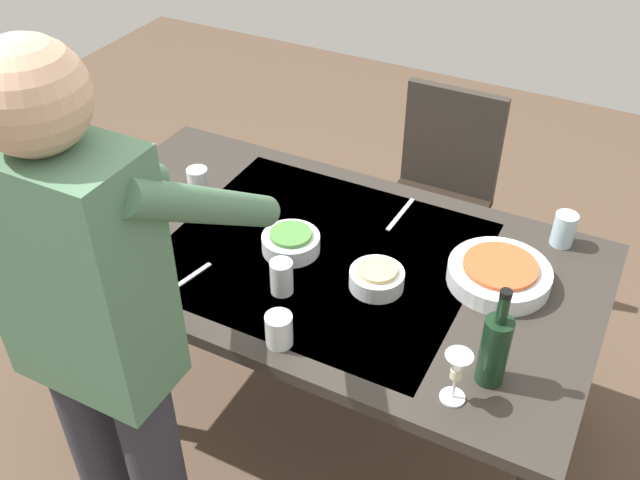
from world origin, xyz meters
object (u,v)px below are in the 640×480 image
Objects in this scene: person_server at (102,339)px; water_cup_near_left at (564,229)px; water_cup_near_right at (198,182)px; water_cup_far_left at (279,330)px; serving_bowl_pasta at (499,274)px; side_bowl_salad at (291,242)px; side_bowl_bread at (377,278)px; wine_bottle at (495,348)px; wine_glass_left at (457,369)px; dining_table at (320,270)px; chair_near at (440,187)px; dinner_plate_near at (128,248)px; water_cup_far_right at (282,277)px.

water_cup_near_left is at bearing -126.51° from person_server.
water_cup_near_right is 0.77m from water_cup_far_left.
side_bowl_salad is at bearing 13.30° from serving_bowl_pasta.
wine_bottle is at bearing 153.69° from side_bowl_bread.
wine_glass_left reaches higher than water_cup_far_left.
person_server is 0.91m from water_cup_near_right.
water_cup_far_left is 0.31× the size of serving_bowl_pasta.
person_server reaches higher than dining_table.
water_cup_near_left reaches higher than water_cup_near_right.
chair_near is at bearing -40.86° from water_cup_near_left.
water_cup_near_left reaches higher than serving_bowl_pasta.
dining_table is at bearing 82.80° from chair_near.
serving_bowl_pasta is at bearing 119.45° from chair_near.
water_cup_near_right is at bearing -23.17° from wine_glass_left.
water_cup_near_right reaches higher than serving_bowl_pasta.
side_bowl_bread is 0.70× the size of dinner_plate_near.
wine_glass_left reaches higher than dining_table.
side_bowl_salad is at bearing 29.54° from water_cup_near_left.
water_cup_near_left reaches higher than dinner_plate_near.
dining_table is at bearing 30.82° from water_cup_near_left.
water_cup_near_left reaches higher than side_bowl_bread.
wine_glass_left is 1.16m from water_cup_near_right.
side_bowl_salad is (0.74, 0.42, -0.02)m from water_cup_near_left.
wine_glass_left is at bearing 92.83° from serving_bowl_pasta.
dining_table is 11.20× the size of wine_glass_left.
person_server is at bearing 59.32° from side_bowl_bread.
water_cup_near_right is 0.63× the size of side_bowl_bread.
dining_table is 0.69m from wine_bottle.
water_cup_near_left is (-0.83, -1.12, -0.15)m from person_server.
wine_bottle is 0.74m from side_bowl_salad.
person_server is (0.18, 0.74, 0.28)m from dining_table.
person_server is 0.73m from side_bowl_salad.
water_cup_near_right is at bearing -68.15° from person_server.
wine_glass_left reaches higher than water_cup_near_left.
side_bowl_bread is (-0.11, 0.92, 0.26)m from chair_near.
water_cup_near_right is 0.45m from side_bowl_salad.
person_server is at bearing 31.08° from wine_bottle.
water_cup_near_right is 0.56× the size of side_bowl_salad.
water_cup_far_left is 0.67m from serving_bowl_pasta.
wine_bottle is at bearing 179.88° from dinner_plate_near.
water_cup_far_right is 0.28m from side_bowl_bread.
water_cup_near_right is 1.06× the size of water_cup_far_left.
chair_near is 9.63× the size of water_cup_far_left.
chair_near is at bearing -60.55° from serving_bowl_pasta.
dining_table is at bearing -94.66° from water_cup_far_right.
wine_bottle is at bearing -120.97° from wine_glass_left.
chair_near is 0.89m from serving_bowl_pasta.
water_cup_far_right is 0.19m from side_bowl_salad.
dining_table is at bearing -16.34° from side_bowl_bread.
chair_near reaches higher than serving_bowl_pasta.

